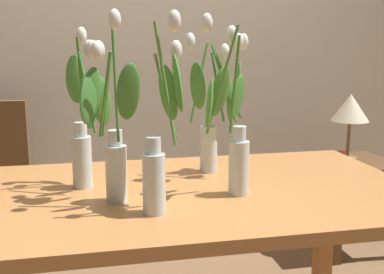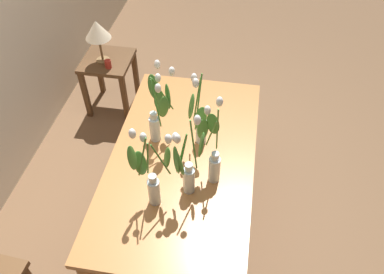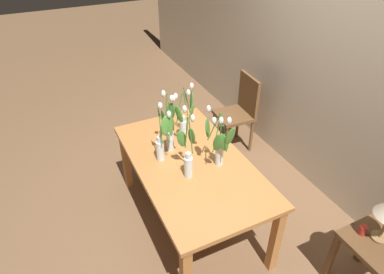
% 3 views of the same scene
% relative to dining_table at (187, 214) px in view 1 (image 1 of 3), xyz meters
% --- Properties ---
extents(room_wall_rear, '(9.00, 0.10, 2.70)m').
position_rel_dining_table_xyz_m(room_wall_rear, '(0.00, 1.49, 0.70)').
color(room_wall_rear, beige).
rests_on(room_wall_rear, ground).
extents(dining_table, '(1.60, 0.90, 0.74)m').
position_rel_dining_table_xyz_m(dining_table, '(0.00, 0.00, 0.00)').
color(dining_table, '#B7753D').
rests_on(dining_table, ground).
extents(tulip_vase_0, '(0.25, 0.19, 0.53)m').
position_rel_dining_table_xyz_m(tulip_vase_0, '(0.15, 0.18, 0.32)').
color(tulip_vase_0, silver).
rests_on(tulip_vase_0, dining_table).
extents(tulip_vase_1, '(0.16, 0.15, 0.59)m').
position_rel_dining_table_xyz_m(tulip_vase_1, '(0.13, -0.08, 0.28)').
color(tulip_vase_1, silver).
rests_on(tulip_vase_1, dining_table).
extents(tulip_vase_2, '(0.17, 0.23, 0.55)m').
position_rel_dining_table_xyz_m(tulip_vase_2, '(-0.34, 0.10, 0.30)').
color(tulip_vase_2, silver).
rests_on(tulip_vase_2, dining_table).
extents(tulip_vase_3, '(0.13, 0.15, 0.58)m').
position_rel_dining_table_xyz_m(tulip_vase_3, '(-0.12, -0.20, 0.29)').
color(tulip_vase_3, silver).
rests_on(tulip_vase_3, dining_table).
extents(tulip_vase_4, '(0.20, 0.17, 0.59)m').
position_rel_dining_table_xyz_m(tulip_vase_4, '(-0.26, -0.08, 0.31)').
color(tulip_vase_4, silver).
rests_on(tulip_vase_4, dining_table).
extents(side_table, '(0.44, 0.44, 0.55)m').
position_rel_dining_table_xyz_m(side_table, '(1.20, 0.93, -0.22)').
color(side_table, brown).
rests_on(side_table, ground).
extents(table_lamp, '(0.22, 0.22, 0.40)m').
position_rel_dining_table_xyz_m(table_lamp, '(1.17, 0.95, 0.21)').
color(table_lamp, olive).
rests_on(table_lamp, side_table).
extents(pillar_candle, '(0.06, 0.06, 0.07)m').
position_rel_dining_table_xyz_m(pillar_candle, '(1.08, 0.87, -0.06)').
color(pillar_candle, '#B72D23').
rests_on(pillar_candle, side_table).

